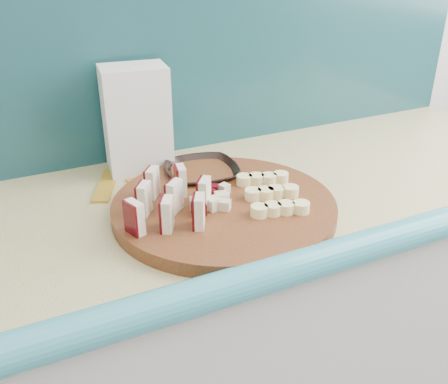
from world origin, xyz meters
The scene contains 9 objects.
kitchen_counter centered at (0.10, 1.50, 0.46)m, with size 2.20×0.63×0.91m.
backsplash centered at (0.10, 1.79, 1.16)m, with size 2.20×0.02×0.50m, color teal.
cutting_board centered at (0.28, 1.42, 0.92)m, with size 0.45×0.45×0.03m, color #4B2510.
apple_wedges centered at (0.16, 1.42, 0.97)m, with size 0.18×0.19×0.06m.
apple_chunks centered at (0.25, 1.43, 0.95)m, with size 0.08×0.07×0.02m.
banana_slices centered at (0.37, 1.40, 0.95)m, with size 0.15×0.18×0.02m.
brown_bowl centered at (0.29, 1.57, 0.93)m, with size 0.16×0.16×0.04m, color black.
flour_bag centered at (0.19, 1.70, 1.03)m, with size 0.14×0.10×0.25m, color silver.
banana_peel centered at (0.15, 1.65, 0.91)m, with size 0.23×0.19×0.01m.
Camera 1 is at (-0.10, 0.63, 1.40)m, focal length 40.00 mm.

